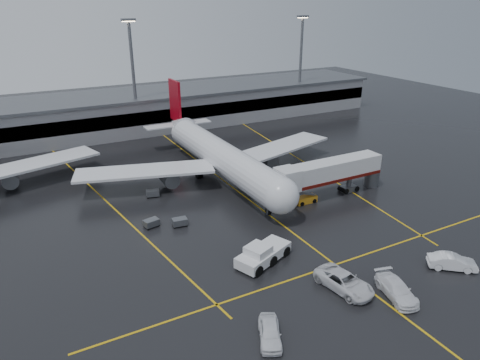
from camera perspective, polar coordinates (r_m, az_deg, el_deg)
ground at (r=69.66m, az=0.67°, el=-2.20°), size 220.00×220.00×0.00m
apron_line_centre at (r=69.66m, az=0.67°, el=-2.19°), size 0.25×90.00×0.02m
apron_line_stop at (r=53.84m, az=12.28°, el=-10.72°), size 60.00×0.25×0.02m
apron_line_left at (r=72.31m, az=-17.34°, el=-2.32°), size 9.99×69.35×0.02m
apron_line_right at (r=86.56m, az=7.92°, el=2.59°), size 7.57×69.64×0.02m
terminal at (r=110.60m, az=-11.59°, el=9.02°), size 122.00×19.00×8.60m
light_mast_mid at (r=101.79m, az=-13.75°, el=13.55°), size 3.00×1.20×25.45m
light_mast_right at (r=121.28m, az=7.90°, el=15.27°), size 3.00×1.20×25.45m
main_airliner at (r=76.13m, az=-2.86°, el=3.36°), size 48.80×45.60×14.10m
jet_bridge at (r=69.89m, az=11.65°, el=0.90°), size 19.90×3.40×6.05m
pushback_tractor at (r=52.63m, az=2.92°, el=-9.66°), size 7.97×5.48×2.64m
belt_loader at (r=68.27m, az=8.55°, el=-2.50°), size 3.47×1.66×2.19m
service_van_a at (r=49.51m, az=13.40°, el=-12.76°), size 4.17×7.21×1.89m
service_van_b at (r=50.04m, az=19.70°, el=-13.25°), size 3.89×6.42×1.74m
service_van_c at (r=57.09m, az=25.89°, el=-9.57°), size 5.37×4.85×1.78m
service_van_d at (r=42.41m, az=3.91°, el=-19.17°), size 3.95×5.24×1.66m
baggage_cart_a at (r=61.26m, az=-7.86°, el=-5.40°), size 2.14×1.53×1.12m
baggage_cart_b at (r=61.66m, az=-11.47°, el=-5.47°), size 2.23×1.70×1.12m
baggage_cart_c at (r=70.83m, az=-11.29°, el=-1.67°), size 2.24×1.72×1.12m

